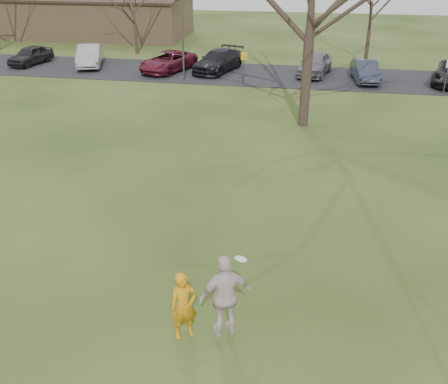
# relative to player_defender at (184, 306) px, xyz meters

# --- Properties ---
(ground) EXTENTS (120.00, 120.00, 0.00)m
(ground) POSITION_rel_player_defender_xyz_m (0.11, 0.50, -0.84)
(ground) COLOR #1E380F
(ground) RESTS_ON ground
(parking_strip) EXTENTS (62.00, 6.50, 0.04)m
(parking_strip) POSITION_rel_player_defender_xyz_m (0.11, 25.50, -0.82)
(parking_strip) COLOR black
(parking_strip) RESTS_ON ground
(player_defender) EXTENTS (0.74, 0.66, 1.69)m
(player_defender) POSITION_rel_player_defender_xyz_m (0.00, 0.00, 0.00)
(player_defender) COLOR #C98510
(player_defender) RESTS_ON ground
(car_0) EXTENTS (2.21, 4.06, 1.31)m
(car_0) POSITION_rel_player_defender_xyz_m (-18.23, 25.71, -0.15)
(car_0) COLOR black
(car_0) RESTS_ON parking_strip
(car_1) EXTENTS (2.94, 4.80, 1.49)m
(car_1) POSITION_rel_player_defender_xyz_m (-13.69, 25.93, -0.06)
(car_1) COLOR #9C9AA0
(car_1) RESTS_ON parking_strip
(car_2) EXTENTS (3.70, 5.29, 1.34)m
(car_2) POSITION_rel_player_defender_xyz_m (-7.64, 25.38, -0.13)
(car_2) COLOR maroon
(car_2) RESTS_ON parking_strip
(car_3) EXTENTS (3.31, 5.31, 1.44)m
(car_3) POSITION_rel_player_defender_xyz_m (-4.19, 25.97, -0.09)
(car_3) COLOR black
(car_3) RESTS_ON parking_strip
(car_4) EXTENTS (2.58, 4.62, 1.48)m
(car_4) POSITION_rel_player_defender_xyz_m (2.46, 26.07, -0.06)
(car_4) COLOR slate
(car_4) RESTS_ON parking_strip
(car_5) EXTENTS (1.82, 4.11, 1.31)m
(car_5) POSITION_rel_player_defender_xyz_m (5.71, 24.94, -0.15)
(car_5) COLOR #2D3243
(car_5) RESTS_ON parking_strip
(catching_play) EXTENTS (1.29, 1.00, 2.04)m
(catching_play) POSITION_rel_player_defender_xyz_m (0.95, 0.01, 0.41)
(catching_play) COLOR beige
(catching_play) RESTS_ON ground
(building) EXTENTS (20.60, 8.50, 5.14)m
(building) POSITION_rel_player_defender_xyz_m (-19.89, 38.50, 1.09)
(building) COLOR #8C6D4C
(building) RESTS_ON ground
(lamp_post) EXTENTS (0.34, 0.34, 6.27)m
(lamp_post) POSITION_rel_player_defender_xyz_m (-5.89, 23.00, 3.13)
(lamp_post) COLOR #47474C
(lamp_post) RESTS_ON ground
(sign_yellow) EXTENTS (0.35, 0.35, 2.08)m
(sign_yellow) POSITION_rel_player_defender_xyz_m (-1.89, 22.50, 0.61)
(sign_yellow) COLOR #47474C
(sign_yellow) RESTS_ON ground
(sign_white) EXTENTS (0.35, 0.35, 2.08)m
(sign_white) POSITION_rel_player_defender_xyz_m (10.11, 22.50, 0.61)
(sign_white) COLOR #47474C
(sign_white) RESTS_ON ground
(small_tree_row) EXTENTS (55.00, 5.90, 8.50)m
(small_tree_row) POSITION_rel_player_defender_xyz_m (4.49, 30.56, 3.05)
(small_tree_row) COLOR #352821
(small_tree_row) RESTS_ON ground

